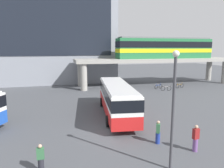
{
  "coord_description": "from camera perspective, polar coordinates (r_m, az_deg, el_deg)",
  "views": [
    {
      "loc": [
        -3.93,
        -15.75,
        6.72
      ],
      "look_at": [
        2.89,
        9.86,
        2.2
      ],
      "focal_mm": 33.3,
      "sensor_mm": 36.0,
      "label": 1
    }
  ],
  "objects": [
    {
      "name": "bicycle_blue",
      "position": [
        36.16,
        12.61,
        -0.69
      ],
      "size": [
        1.7,
        0.67,
        1.04
      ],
      "color": "black",
      "rests_on": "ground_plane"
    },
    {
      "name": "elevated_platform",
      "position": [
        39.77,
        11.88,
        5.88
      ],
      "size": [
        29.9,
        6.04,
        4.93
      ],
      "color": "#9E9B93",
      "rests_on": "ground_plane"
    },
    {
      "name": "bicycle_silver",
      "position": [
        34.79,
        14.61,
        -1.18
      ],
      "size": [
        1.78,
        0.28,
        1.04
      ],
      "color": "black",
      "rests_on": "ground_plane"
    },
    {
      "name": "bus_main",
      "position": [
        20.97,
        1.29,
        -3.36
      ],
      "size": [
        3.95,
        11.28,
        3.22
      ],
      "color": "red",
      "rests_on": "ground_plane"
    },
    {
      "name": "bicycle_orange",
      "position": [
        37.89,
        18.08,
        -0.47
      ],
      "size": [
        1.76,
        0.45,
        1.04
      ],
      "color": "black",
      "rests_on": "ground_plane"
    },
    {
      "name": "train",
      "position": [
        40.52,
        14.27,
        9.63
      ],
      "size": [
        18.41,
        2.96,
        3.84
      ],
      "color": "#26723F",
      "rests_on": "elevated_platform"
    },
    {
      "name": "pedestrian_waiting_near_stop",
      "position": [
        15.54,
        12.5,
        -12.96
      ],
      "size": [
        0.43,
        0.48,
        1.7
      ],
      "color": "navy",
      "rests_on": "ground_plane"
    },
    {
      "name": "pedestrian_walking_across",
      "position": [
        15.14,
        21.97,
        -13.82
      ],
      "size": [
        0.43,
        0.32,
        1.82
      ],
      "color": "#724C8C",
      "rests_on": "ground_plane"
    },
    {
      "name": "ground_plane",
      "position": [
        26.9,
        -6.06,
        -4.84
      ],
      "size": [
        120.0,
        120.0,
        0.0
      ],
      "primitive_type": "plane",
      "color": "#47494F"
    },
    {
      "name": "pedestrian_at_kerb",
      "position": [
        12.66,
        -18.98,
        -18.95
      ],
      "size": [
        0.41,
        0.32,
        1.63
      ],
      "color": "#26262D",
      "rests_on": "ground_plane"
    },
    {
      "name": "lamp_post",
      "position": [
        11.6,
        16.54,
        -4.82
      ],
      "size": [
        0.36,
        0.36,
        6.64
      ],
      "color": "#3F3F44",
      "rests_on": "ground_plane"
    },
    {
      "name": "station_building",
      "position": [
        45.05,
        -18.97,
        13.47
      ],
      "size": [
        28.97,
        11.36,
        20.2
      ],
      "color": "gray",
      "rests_on": "ground_plane"
    }
  ]
}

